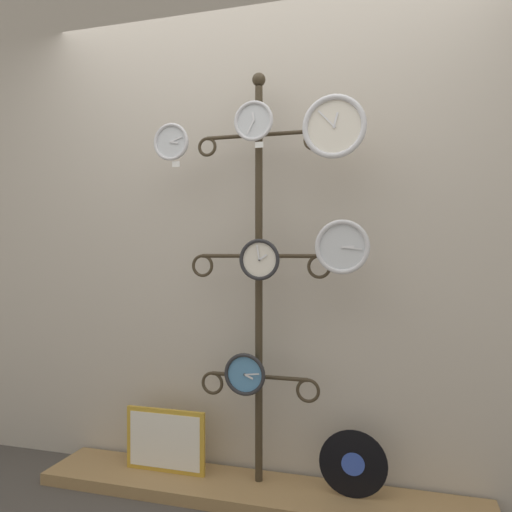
{
  "coord_description": "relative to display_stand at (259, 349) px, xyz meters",
  "views": [
    {
      "loc": [
        0.68,
        -1.96,
        1.2
      ],
      "look_at": [
        0.0,
        0.36,
        1.18
      ],
      "focal_mm": 35.0,
      "sensor_mm": 36.0,
      "label": 1
    }
  ],
  "objects": [
    {
      "name": "clock_top_left",
      "position": [
        -0.43,
        -0.09,
        1.03
      ],
      "size": [
        0.19,
        0.04,
        0.19
      ],
      "color": "silver"
    },
    {
      "name": "clock_middle_center",
      "position": [
        0.03,
        -0.1,
        0.44
      ],
      "size": [
        0.2,
        0.04,
        0.2
      ],
      "color": "silver"
    },
    {
      "name": "price_tag_upper",
      "position": [
        -0.4,
        -0.1,
        0.92
      ],
      "size": [
        0.04,
        0.0,
        0.03
      ],
      "color": "white"
    },
    {
      "name": "shop_wall",
      "position": [
        0.0,
        0.16,
        0.68
      ],
      "size": [
        4.4,
        0.04,
        2.8
      ],
      "color": "#BCB2A3",
      "rests_on": "ground_plane"
    },
    {
      "name": "low_shelf",
      "position": [
        0.0,
        -0.06,
        -0.69
      ],
      "size": [
        2.2,
        0.36,
        0.06
      ],
      "color": "#9E7A4C",
      "rests_on": "ground_plane"
    },
    {
      "name": "vinyl_record",
      "position": [
        0.47,
        -0.05,
        -0.5
      ],
      "size": [
        0.32,
        0.01,
        0.32
      ],
      "color": "black",
      "rests_on": "low_shelf"
    },
    {
      "name": "display_stand",
      "position": [
        0.0,
        0.0,
        0.0
      ],
      "size": [
        0.72,
        0.37,
        2.08
      ],
      "color": "#382D1E",
      "rests_on": "ground_plane"
    },
    {
      "name": "clock_top_center",
      "position": [
        0.0,
        -0.09,
        1.11
      ],
      "size": [
        0.19,
        0.04,
        0.19
      ],
      "color": "silver"
    },
    {
      "name": "picture_frame",
      "position": [
        -0.49,
        -0.04,
        -0.5
      ],
      "size": [
        0.44,
        0.02,
        0.32
      ],
      "color": "gold",
      "rests_on": "low_shelf"
    },
    {
      "name": "clock_top_right",
      "position": [
        0.39,
        -0.11,
        1.05
      ],
      "size": [
        0.29,
        0.04,
        0.29
      ],
      "color": "silver"
    },
    {
      "name": "price_tag_mid",
      "position": [
        0.03,
        -0.09,
        0.99
      ],
      "size": [
        0.04,
        0.0,
        0.03
      ],
      "color": "white"
    },
    {
      "name": "clock_middle_right",
      "position": [
        0.42,
        -0.08,
        0.5
      ],
      "size": [
        0.25,
        0.04,
        0.25
      ],
      "color": "silver"
    },
    {
      "name": "clock_bottom_center",
      "position": [
        -0.05,
        -0.08,
        -0.11
      ],
      "size": [
        0.21,
        0.04,
        0.21
      ],
      "color": "#4C84B2"
    }
  ]
}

